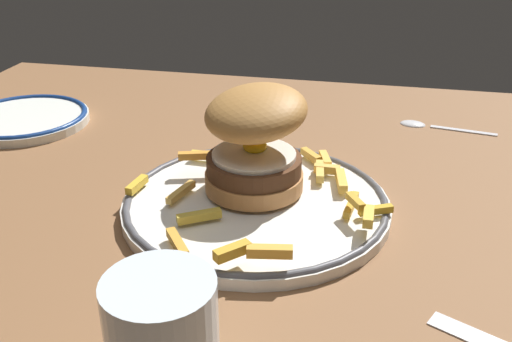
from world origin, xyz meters
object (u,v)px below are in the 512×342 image
object	(u,v)px
dinner_plate	(256,203)
burger	(255,139)
spoon	(424,124)
side_plate	(25,118)

from	to	relation	value
dinner_plate	burger	bearing A→B (deg)	104.45
spoon	dinner_plate	bearing A→B (deg)	-122.98
dinner_plate	spoon	world-z (taller)	dinner_plate
burger	side_plate	world-z (taller)	burger
burger	side_plate	size ratio (longest dim) A/B	0.85
side_plate	dinner_plate	bearing A→B (deg)	-24.64
dinner_plate	side_plate	xyz separation A→B (cm)	(-37.85, 17.36, -0.00)
dinner_plate	spoon	bearing A→B (deg)	57.02
burger	spoon	size ratio (longest dim) A/B	1.15
burger	side_plate	bearing A→B (deg)	158.14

